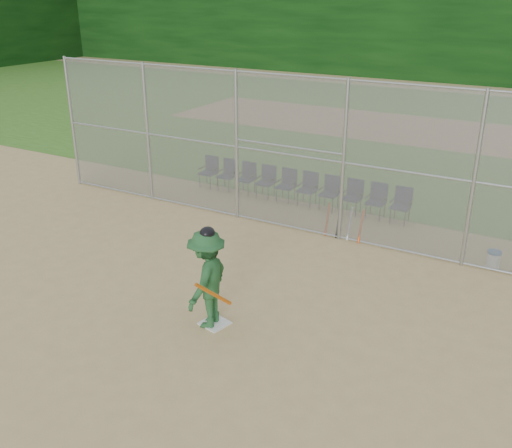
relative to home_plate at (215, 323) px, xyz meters
The scene contains 18 objects.
ground 0.46m from the home_plate, 162.91° to the right, with size 100.00×100.00×0.00m, color tan.
grass_strip 17.87m from the home_plate, 91.41° to the left, with size 100.00×100.00×0.00m, color #376B20.
dirt_patch_far 17.87m from the home_plate, 91.41° to the left, with size 24.00×24.00×0.00m, color tan.
backstop_fence 5.30m from the home_plate, 95.17° to the left, with size 16.09×0.09×4.00m.
home_plate is the anchor object (origin of this frame).
batter_at_plate 0.96m from the home_plate, 145.38° to the right, with size 1.04×1.37×2.00m.
water_cooler 6.61m from the home_plate, 50.57° to the left, with size 0.31×0.31×0.39m.
spare_bats 5.03m from the home_plate, 82.75° to the left, with size 0.96×0.33×0.84m.
chair_0 8.12m from the home_plate, 124.66° to the left, with size 0.54×0.52×0.96m, color #0E1736, non-canonical shape.
chair_1 7.75m from the home_plate, 120.47° to the left, with size 0.54×0.52×0.96m, color #0E1736, non-canonical shape.
chair_2 7.43m from the home_plate, 115.89° to the left, with size 0.54×0.52×0.96m, color #0E1736, non-canonical shape.
chair_3 7.16m from the home_plate, 110.91° to the left, with size 0.54×0.52×0.96m, color #0E1736, non-canonical shape.
chair_4 6.94m from the home_plate, 105.59° to the left, with size 0.54×0.52×0.96m, color #0E1736, non-canonical shape.
chair_5 6.79m from the home_plate, 99.98° to the left, with size 0.54×0.52×0.96m, color #0E1736, non-canonical shape.
chair_6 6.70m from the home_plate, 94.16° to the left, with size 0.54×0.52×0.96m, color #0E1736, non-canonical shape.
chair_7 6.69m from the home_plate, 88.26° to the left, with size 0.54×0.52×0.96m, color #0E1736, non-canonical shape.
chair_8 6.75m from the home_plate, 82.40° to the left, with size 0.54×0.52×0.96m, color #0E1736, non-canonical shape.
chair_9 6.87m from the home_plate, 76.69° to the left, with size 0.54×0.52×0.96m, color #0E1736, non-canonical shape.
Camera 1 is at (5.66, -7.52, 5.86)m, focal length 40.00 mm.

